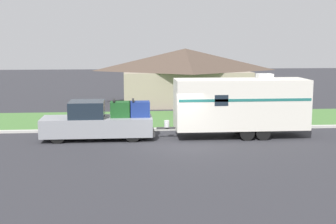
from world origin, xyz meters
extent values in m
plane|color=#2D2D33|center=(0.00, 0.00, 0.00)|extent=(120.00, 120.00, 0.00)
cube|color=beige|center=(0.00, 3.75, 0.07)|extent=(80.00, 0.30, 0.14)
cube|color=#477538|center=(0.00, 7.40, 0.01)|extent=(80.00, 7.00, 0.03)
cube|color=gray|center=(2.12, 14.84, 1.35)|extent=(9.84, 6.16, 2.71)
pyramid|color=#4C3D33|center=(2.12, 14.84, 3.59)|extent=(10.63, 6.66, 1.76)
cube|color=#4C3828|center=(2.12, 11.79, 1.05)|extent=(1.00, 0.06, 2.10)
cylinder|color=black|center=(-6.09, 0.82, 0.42)|extent=(0.84, 0.28, 0.84)
cylinder|color=black|center=(-6.09, 2.41, 0.42)|extent=(0.84, 0.28, 0.84)
cylinder|color=black|center=(-2.30, 0.82, 0.42)|extent=(0.84, 0.28, 0.84)
cylinder|color=black|center=(-2.30, 2.41, 0.42)|extent=(0.84, 0.28, 0.84)
cube|color=gray|center=(-5.28, 1.62, 0.70)|extent=(3.46, 1.95, 0.95)
cube|color=#19232D|center=(-4.65, 1.62, 1.60)|extent=(1.80, 1.79, 0.85)
cube|color=gray|center=(-2.41, 1.62, 0.70)|extent=(2.28, 1.95, 0.95)
cube|color=#333333|center=(-1.21, 1.62, 0.35)|extent=(0.12, 1.75, 0.20)
cube|color=#194C1E|center=(-2.91, 1.62, 1.58)|extent=(1.05, 0.82, 0.80)
cube|color=black|center=(-3.25, 1.62, 2.06)|extent=(0.10, 0.90, 0.08)
cube|color=navy|center=(-1.91, 1.62, 1.58)|extent=(1.05, 0.82, 0.80)
cube|color=black|center=(-2.24, 1.62, 2.06)|extent=(0.10, 0.90, 0.08)
cylinder|color=black|center=(3.63, 0.65, 0.39)|extent=(0.77, 0.22, 0.77)
cylinder|color=black|center=(3.63, 2.58, 0.39)|extent=(0.77, 0.22, 0.77)
cylinder|color=black|center=(4.47, 0.65, 0.39)|extent=(0.77, 0.22, 0.77)
cylinder|color=black|center=(4.47, 2.58, 0.39)|extent=(0.77, 0.22, 0.77)
cube|color=silver|center=(3.49, 1.62, 1.80)|extent=(7.03, 2.21, 2.62)
cube|color=#1E6660|center=(3.49, 0.51, 2.13)|extent=(6.89, 0.01, 0.14)
cube|color=#383838|center=(-0.52, 1.62, 0.54)|extent=(0.99, 0.12, 0.10)
cylinder|color=silver|center=(-0.47, 1.62, 0.77)|extent=(0.28, 0.28, 0.36)
cube|color=silver|center=(4.75, 1.62, 3.25)|extent=(0.80, 0.68, 0.28)
cube|color=#19232D|center=(2.22, 0.51, 2.13)|extent=(0.70, 0.01, 0.56)
cylinder|color=brown|center=(5.20, 4.74, 0.55)|extent=(0.09, 0.09, 1.10)
cube|color=silver|center=(5.20, 4.74, 1.21)|extent=(0.48, 0.20, 0.22)
camera|label=1|loc=(-2.51, -22.69, 5.20)|focal=50.00mm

